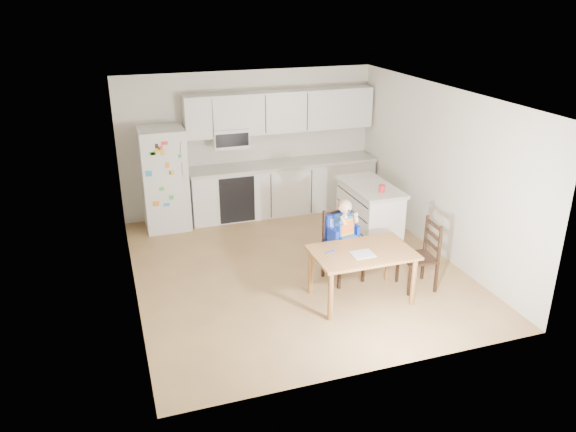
# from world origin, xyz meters

# --- Properties ---
(room) EXTENTS (4.52, 5.01, 2.51)m
(room) POSITION_xyz_m (0.00, 0.48, 1.25)
(room) COLOR #8D6644
(room) RESTS_ON ground
(refrigerator) EXTENTS (0.72, 0.70, 1.70)m
(refrigerator) POSITION_xyz_m (-1.55, 2.15, 0.85)
(refrigerator) COLOR silver
(refrigerator) RESTS_ON ground
(kitchen_run) EXTENTS (3.37, 0.62, 2.15)m
(kitchen_run) POSITION_xyz_m (0.50, 2.24, 0.88)
(kitchen_run) COLOR silver
(kitchen_run) RESTS_ON ground
(kitchen_island) EXTENTS (0.67, 1.27, 0.94)m
(kitchen_island) POSITION_xyz_m (1.42, 0.55, 0.47)
(kitchen_island) COLOR silver
(kitchen_island) RESTS_ON ground
(red_cup) EXTENTS (0.09, 0.09, 0.11)m
(red_cup) POSITION_xyz_m (1.44, 0.21, 0.99)
(red_cup) COLOR red
(red_cup) RESTS_ON kitchen_island
(dining_table) EXTENTS (1.28, 0.83, 0.69)m
(dining_table) POSITION_xyz_m (0.52, -1.09, 0.59)
(dining_table) COLOR brown
(dining_table) RESTS_ON ground
(napkin) EXTENTS (0.28, 0.24, 0.01)m
(napkin) POSITION_xyz_m (0.47, -1.18, 0.69)
(napkin) COLOR #A4A4A9
(napkin) RESTS_ON dining_table
(toddler_spoon) EXTENTS (0.12, 0.06, 0.02)m
(toddler_spoon) POSITION_xyz_m (0.10, -1.00, 0.70)
(toddler_spoon) COLOR #112AAC
(toddler_spoon) RESTS_ON dining_table
(chair_booster) EXTENTS (0.52, 0.52, 1.17)m
(chair_booster) POSITION_xyz_m (0.51, -0.47, 0.71)
(chair_booster) COLOR black
(chair_booster) RESTS_ON ground
(chair_side) EXTENTS (0.45, 0.45, 0.95)m
(chair_side) POSITION_xyz_m (1.46, -1.04, 0.54)
(chair_side) COLOR black
(chair_side) RESTS_ON ground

